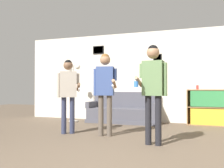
{
  "coord_description": "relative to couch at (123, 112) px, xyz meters",
  "views": [
    {
      "loc": [
        1.48,
        -2.78,
        0.99
      ],
      "look_at": [
        -0.34,
        2.3,
        1.09
      ],
      "focal_mm": 40.0,
      "sensor_mm": 36.0,
      "label": 1
    }
  ],
  "objects": [
    {
      "name": "person_watcher_holding_cup",
      "position": [
        1.35,
        -2.63,
        0.8
      ],
      "size": [
        0.53,
        0.42,
        1.76
      ],
      "color": "black",
      "rests_on": "ground_plane"
    },
    {
      "name": "ground_plane",
      "position": [
        0.67,
        -4.22,
        -0.29
      ],
      "size": [
        20.0,
        20.0,
        0.0
      ],
      "primitive_type": "plane",
      "color": "brown"
    },
    {
      "name": "person_player_foreground_center",
      "position": [
        0.25,
        -2.14,
        0.78
      ],
      "size": [
        0.54,
        0.44,
        1.73
      ],
      "color": "brown",
      "rests_on": "ground_plane"
    },
    {
      "name": "drinking_cup",
      "position": [
        2.05,
        0.2,
        0.73
      ],
      "size": [
        0.07,
        0.07,
        0.12
      ],
      "color": "red",
      "rests_on": "bookshelf"
    },
    {
      "name": "wall_back",
      "position": [
        0.67,
        0.42,
        1.06
      ],
      "size": [
        8.13,
        0.08,
        2.7
      ],
      "color": "silver",
      "rests_on": "ground_plane"
    },
    {
      "name": "floor_lamp",
      "position": [
        -1.45,
        -0.36,
        0.88
      ],
      "size": [
        0.44,
        0.28,
        1.72
      ],
      "color": "#ADA89E",
      "rests_on": "ground_plane"
    },
    {
      "name": "bookshelf",
      "position": [
        2.33,
        0.2,
        0.19
      ],
      "size": [
        1.1,
        0.3,
        0.97
      ],
      "color": "olive",
      "rests_on": "ground_plane"
    },
    {
      "name": "couch",
      "position": [
        0.0,
        0.0,
        0.0
      ],
      "size": [
        2.07,
        0.8,
        0.89
      ],
      "color": "#4C4C56",
      "rests_on": "ground_plane"
    },
    {
      "name": "person_player_foreground_left",
      "position": [
        -0.62,
        -2.15,
        0.7
      ],
      "size": [
        0.59,
        0.36,
        1.63
      ],
      "color": "#2D334C",
      "rests_on": "ground_plane"
    }
  ]
}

